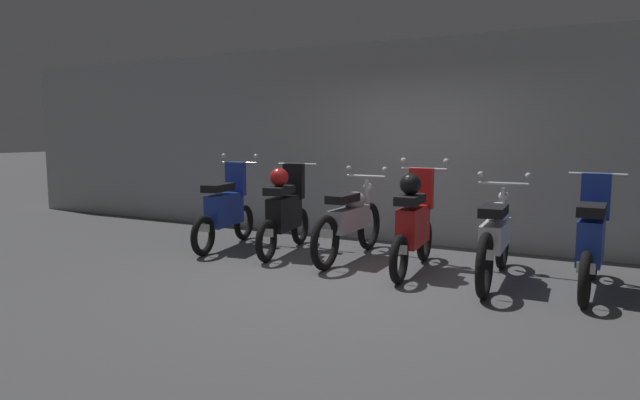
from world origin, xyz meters
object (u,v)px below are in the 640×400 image
object	(u,v)px
motorbike_slot_1	(285,211)
motorbike_slot_5	(591,240)
motorbike_slot_2	(350,220)
motorbike_slot_0	(226,210)
motorbike_slot_4	(495,236)
motorbike_slot_3	(414,223)

from	to	relation	value
motorbike_slot_1	motorbike_slot_5	distance (m)	3.67
motorbike_slot_2	motorbike_slot_5	distance (m)	2.76
motorbike_slot_0	motorbike_slot_4	bearing A→B (deg)	-2.35
motorbike_slot_1	motorbike_slot_3	distance (m)	1.84
motorbike_slot_0	motorbike_slot_3	world-z (taller)	same
motorbike_slot_3	motorbike_slot_4	xyz separation A→B (m)	(0.92, -0.04, -0.08)
motorbike_slot_0	motorbike_slot_5	distance (m)	4.58
motorbike_slot_1	motorbike_slot_2	bearing A→B (deg)	3.70
motorbike_slot_0	motorbike_slot_2	distance (m)	1.84
motorbike_slot_0	motorbike_slot_4	size ratio (longest dim) A/B	0.86
motorbike_slot_4	motorbike_slot_5	bearing A→B (deg)	3.76
motorbike_slot_3	motorbike_slot_5	xyz separation A→B (m)	(1.83, 0.02, -0.04)
motorbike_slot_1	motorbike_slot_3	world-z (taller)	motorbike_slot_3
motorbike_slot_2	motorbike_slot_5	world-z (taller)	motorbike_slot_5
motorbike_slot_3	motorbike_slot_4	world-z (taller)	motorbike_slot_3
motorbike_slot_1	motorbike_slot_4	size ratio (longest dim) A/B	0.86
motorbike_slot_3	motorbike_slot_4	bearing A→B (deg)	-2.23
motorbike_slot_2	motorbike_slot_3	bearing A→B (deg)	-14.87
motorbike_slot_1	motorbike_slot_5	xyz separation A→B (m)	(3.67, -0.16, -0.04)
motorbike_slot_0	motorbike_slot_2	xyz separation A→B (m)	(1.84, 0.13, -0.04)
motorbike_slot_0	motorbike_slot_2	world-z (taller)	motorbike_slot_0
motorbike_slot_0	motorbike_slot_4	xyz separation A→B (m)	(3.67, -0.15, -0.04)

